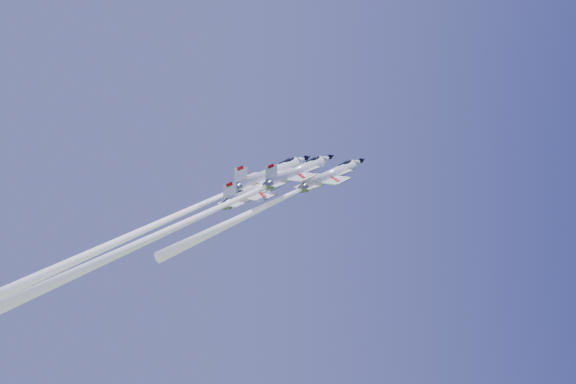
{
  "coord_description": "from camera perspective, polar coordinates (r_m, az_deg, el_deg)",
  "views": [
    {
      "loc": [
        -15.63,
        -108.42,
        91.06
      ],
      "look_at": [
        0.0,
        0.0,
        102.59
      ],
      "focal_mm": 40.0,
      "sensor_mm": 36.0,
      "label": 1
    }
  ],
  "objects": [
    {
      "name": "jet_lead",
      "position": [
        107.05,
        -0.87,
        -0.72
      ],
      "size": [
        30.13,
        18.83,
        27.83
      ],
      "rotation": [
        0.43,
        0.17,
        -1.04
      ],
      "color": "white"
    },
    {
      "name": "jet_left",
      "position": [
        103.04,
        -12.99,
        -3.44
      ],
      "size": [
        48.23,
        30.87,
        53.61
      ],
      "rotation": [
        0.43,
        0.17,
        -1.04
      ],
      "color": "white"
    },
    {
      "name": "jet_right",
      "position": [
        96.68,
        -7.85,
        -2.14
      ],
      "size": [
        38.03,
        24.22,
        40.44
      ],
      "rotation": [
        0.43,
        0.17,
        -1.04
      ],
      "color": "white"
    },
    {
      "name": "jet_slot",
      "position": [
        98.7,
        -14.03,
        -4.98
      ],
      "size": [
        45.83,
        29.34,
        51.02
      ],
      "rotation": [
        0.43,
        0.17,
        -1.04
      ],
      "color": "white"
    }
  ]
}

